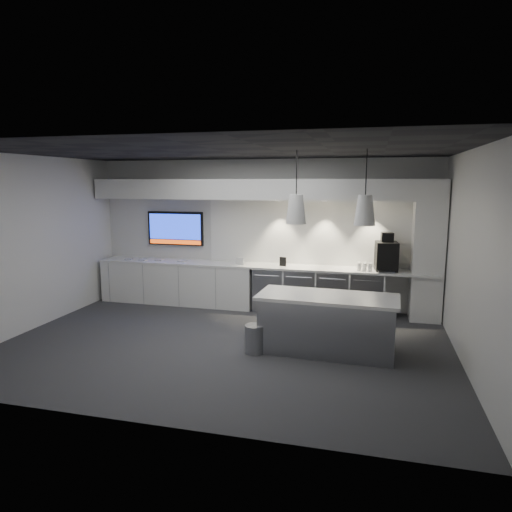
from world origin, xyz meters
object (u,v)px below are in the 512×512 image
(wall_tv, at_px, (175,228))
(bin, at_px, (255,339))
(island, at_px, (327,324))
(coffee_machine, at_px, (386,255))

(wall_tv, distance_m, bin, 3.86)
(wall_tv, distance_m, island, 4.36)
(bin, bearing_deg, island, 16.02)
(wall_tv, xyz_separation_m, bin, (2.45, -2.66, -1.35))
(island, xyz_separation_m, coffee_machine, (0.88, 2.12, 0.75))
(wall_tv, height_order, bin, wall_tv)
(wall_tv, distance_m, coffee_machine, 4.39)
(island, bearing_deg, wall_tv, 148.57)
(wall_tv, bearing_deg, bin, -47.40)
(bin, bearing_deg, coffee_machine, 51.48)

